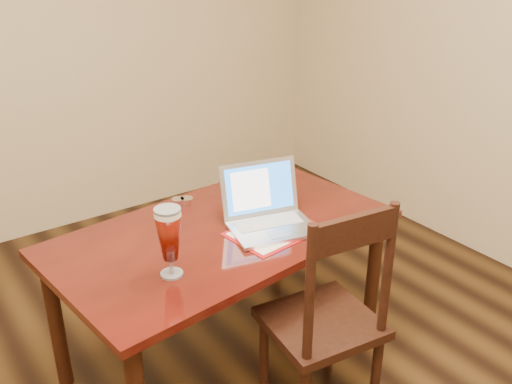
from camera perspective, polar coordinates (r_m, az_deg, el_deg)
dining_table at (r=2.54m, az=-3.25°, el=-5.24°), size 1.57×0.99×0.98m
dining_chair at (r=2.35m, az=7.05°, el=-12.65°), size 0.48×0.46×1.01m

